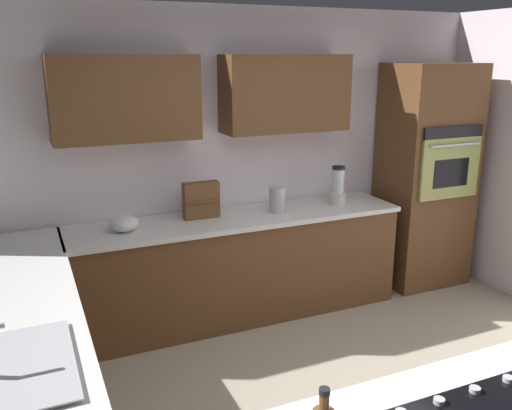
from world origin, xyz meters
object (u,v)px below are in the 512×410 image
at_px(wall_oven, 426,176).
at_px(mixing_bowl, 124,223).
at_px(kettle, 277,200).
at_px(sink_unit, 16,367).
at_px(spice_rack, 201,200).
at_px(blender, 338,188).

height_order(wall_oven, mixing_bowl, wall_oven).
height_order(wall_oven, kettle, wall_oven).
bearing_deg(sink_unit, wall_oven, -154.65).
bearing_deg(mixing_bowl, spice_rack, -171.58).
relative_size(blender, spice_rack, 1.16).
bearing_deg(spice_rack, wall_oven, 177.86).
bearing_deg(sink_unit, kettle, -140.21).
xyz_separation_m(wall_oven, kettle, (1.60, 0.01, -0.06)).
xyz_separation_m(mixing_bowl, kettle, (-1.30, 0.00, 0.05)).
bearing_deg(blender, sink_unit, 32.87).
bearing_deg(wall_oven, blender, 0.70).
relative_size(wall_oven, spice_rack, 7.07).
relative_size(sink_unit, mixing_bowl, 3.10).
bearing_deg(mixing_bowl, wall_oven, -179.76).
bearing_deg(mixing_bowl, blender, 180.00).
bearing_deg(mixing_bowl, sink_unit, 65.78).
distance_m(wall_oven, mixing_bowl, 2.90).
height_order(wall_oven, blender, wall_oven).
distance_m(mixing_bowl, kettle, 1.30).
bearing_deg(kettle, mixing_bowl, 0.00).
xyz_separation_m(blender, kettle, (0.60, -0.00, -0.04)).
relative_size(sink_unit, spice_rack, 2.33).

